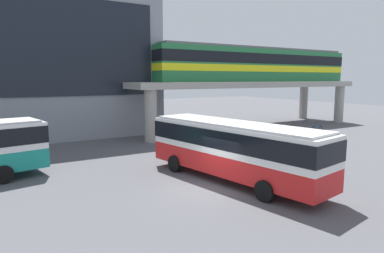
{
  "coord_description": "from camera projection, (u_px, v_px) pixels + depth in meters",
  "views": [
    {
      "loc": [
        -9.16,
        -13.78,
        5.55
      ],
      "look_at": [
        2.98,
        6.47,
        2.2
      ],
      "focal_mm": 31.8,
      "sensor_mm": 36.0,
      "label": 1
    }
  ],
  "objects": [
    {
      "name": "ground_plane",
      "position": [
        134.0,
        153.0,
        25.63
      ],
      "size": [
        120.0,
        120.0,
        0.0
      ],
      "primitive_type": "plane",
      "color": "#515156"
    },
    {
      "name": "elevated_platform",
      "position": [
        245.0,
        88.0,
        38.27
      ],
      "size": [
        28.22,
        7.25,
        5.19
      ],
      "color": "#9E9B93",
      "rests_on": "ground_plane"
    },
    {
      "name": "train",
      "position": [
        258.0,
        64.0,
        38.84
      ],
      "size": [
        25.92,
        2.96,
        3.84
      ],
      "color": "#26723F",
      "rests_on": "elevated_platform"
    },
    {
      "name": "bus_main",
      "position": [
        233.0,
        145.0,
        18.26
      ],
      "size": [
        4.4,
        11.31,
        3.22
      ],
      "color": "red",
      "rests_on": "ground_plane"
    },
    {
      "name": "bicycle_brown",
      "position": [
        286.0,
        129.0,
        35.29
      ],
      "size": [
        1.74,
        0.54,
        1.04
      ],
      "color": "black",
      "rests_on": "ground_plane"
    },
    {
      "name": "bicycle_black",
      "position": [
        275.0,
        134.0,
        31.89
      ],
      "size": [
        1.75,
        0.51,
        1.04
      ],
      "color": "black",
      "rests_on": "ground_plane"
    },
    {
      "name": "bicycle_blue",
      "position": [
        317.0,
        129.0,
        35.05
      ],
      "size": [
        1.79,
        0.16,
        1.04
      ],
      "color": "black",
      "rests_on": "ground_plane"
    },
    {
      "name": "bicycle_silver",
      "position": [
        253.0,
        130.0,
        34.12
      ],
      "size": [
        1.78,
        0.31,
        1.04
      ],
      "color": "black",
      "rests_on": "ground_plane"
    },
    {
      "name": "bicycle_orange",
      "position": [
        250.0,
        137.0,
        30.53
      ],
      "size": [
        1.72,
        0.62,
        1.04
      ],
      "color": "black",
      "rests_on": "ground_plane"
    },
    {
      "name": "bicycle_red",
      "position": [
        221.0,
        137.0,
        30.2
      ],
      "size": [
        1.67,
        0.75,
        1.04
      ],
      "color": "black",
      "rests_on": "ground_plane"
    }
  ]
}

